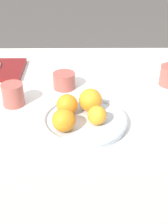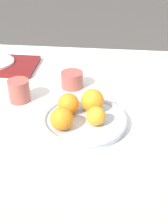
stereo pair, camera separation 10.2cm
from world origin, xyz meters
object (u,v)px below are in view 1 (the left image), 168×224
(napkin, at_px, (158,56))
(orange_3, at_px, (67,105))
(orange_1, at_px, (64,120))
(orange_0, at_px, (90,100))
(orange_2, at_px, (97,115))
(cup_1, at_px, (64,81))
(fruit_platter, at_px, (84,121))
(cup_3, at_px, (13,95))

(napkin, bearing_deg, orange_3, -127.97)
(orange_1, relative_size, orange_3, 1.03)
(orange_0, bearing_deg, napkin, 56.39)
(orange_0, distance_m, orange_1, 0.14)
(orange_1, height_order, orange_3, orange_1)
(orange_2, bearing_deg, orange_1, -161.21)
(orange_0, relative_size, cup_1, 0.90)
(fruit_platter, xyz_separation_m, napkin, (0.37, 0.58, -0.01))
(orange_3, relative_size, cup_1, 0.81)
(orange_2, height_order, cup_1, orange_2)
(cup_3, bearing_deg, orange_1, -44.60)
(orange_1, bearing_deg, fruit_platter, 43.41)
(orange_0, height_order, orange_3, orange_0)
(cup_1, height_order, cup_3, cup_3)
(orange_0, relative_size, napkin, 0.70)
(fruit_platter, bearing_deg, napkin, 57.44)
(fruit_platter, height_order, cup_3, cup_3)
(napkin, bearing_deg, fruit_platter, -122.56)
(fruit_platter, relative_size, orange_0, 3.61)
(orange_1, distance_m, napkin, 0.78)
(orange_1, bearing_deg, orange_0, 53.66)
(fruit_platter, height_order, orange_2, orange_2)
(orange_1, bearing_deg, cup_3, 135.40)
(orange_1, bearing_deg, orange_2, 18.79)
(orange_0, bearing_deg, orange_2, -76.64)
(cup_1, xyz_separation_m, cup_3, (-0.18, -0.13, 0.01))
(orange_2, xyz_separation_m, cup_3, (-0.30, 0.16, -0.01))
(orange_2, height_order, cup_3, same)
(orange_1, xyz_separation_m, orange_2, (0.10, 0.04, -0.01))
(orange_2, relative_size, cup_3, 0.75)
(orange_3, bearing_deg, orange_2, -30.61)
(orange_1, distance_m, orange_2, 0.11)
(cup_3, bearing_deg, orange_2, -27.57)
(fruit_platter, distance_m, orange_3, 0.08)
(fruit_platter, xyz_separation_m, orange_3, (-0.06, 0.03, 0.04))
(orange_2, distance_m, napkin, 0.69)
(orange_3, xyz_separation_m, cup_1, (-0.02, 0.23, -0.03))
(fruit_platter, xyz_separation_m, orange_2, (0.04, -0.02, 0.04))
(fruit_platter, bearing_deg, cup_1, 106.54)
(fruit_platter, distance_m, napkin, 0.69)
(cup_1, distance_m, napkin, 0.55)
(orange_3, bearing_deg, napkin, 52.03)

